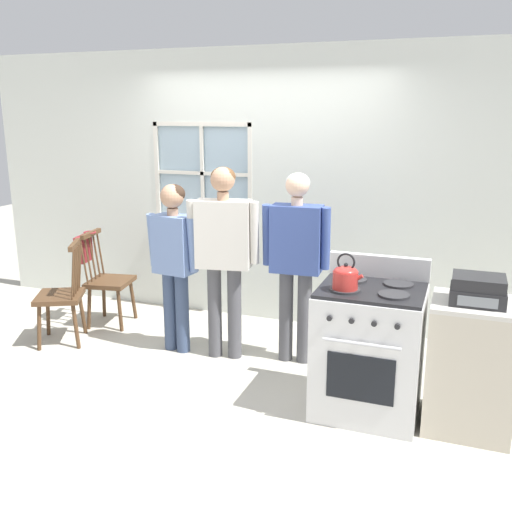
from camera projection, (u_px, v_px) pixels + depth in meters
The scene contains 13 objects.
ground_plane at pixel (210, 373), 4.71m from camera, with size 16.00×16.00×0.00m, color #B2AD9E.
wall_back at pixel (270, 190), 5.64m from camera, with size 6.40×0.16×2.70m.
chair_by_window at pixel (108, 282), 5.70m from camera, with size 0.47×0.48×0.95m.
chair_near_wall at pixel (62, 296), 5.24m from camera, with size 0.55×0.56×0.95m.
person_elderly_left at pixel (174, 253), 4.94m from camera, with size 0.50×0.25×1.50m.
person_teen_center at pixel (224, 244), 4.78m from camera, with size 0.62×0.29×1.66m.
person_adult_right at pixel (296, 251), 4.71m from camera, with size 0.57×0.24×1.62m.
stove at pixel (369, 349), 4.01m from camera, with size 0.72×0.68×1.08m.
kettle at pixel (346, 276), 3.81m from camera, with size 0.21×0.17×0.25m.
potted_plant at pixel (219, 217), 5.80m from camera, with size 0.15×0.15×0.29m.
handbag at pixel (84, 248), 5.65m from camera, with size 0.21×0.23×0.31m.
side_counter at pixel (470, 366), 3.79m from camera, with size 0.55×0.50×0.90m.
stereo at pixel (478, 290), 3.64m from camera, with size 0.34×0.29×0.18m.
Camera 1 is at (1.85, -3.92, 2.10)m, focal length 40.00 mm.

